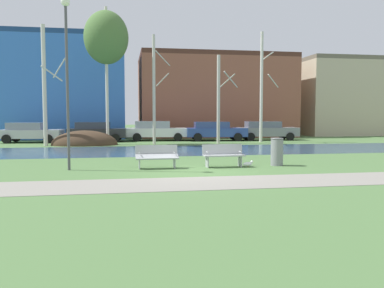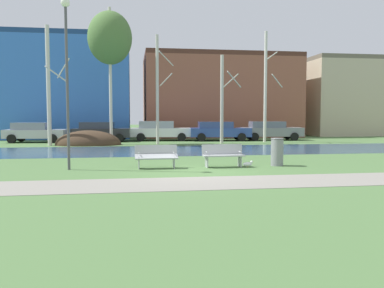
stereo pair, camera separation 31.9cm
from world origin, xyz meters
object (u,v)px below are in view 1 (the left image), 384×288
(bench_right, at_px, (223,155))
(parked_sedan_second_dark, at_px, (96,131))
(streetlamp, at_px, (67,58))
(trash_bin, at_px, (277,151))
(parked_van_nearest_silver, at_px, (30,132))
(seagull, at_px, (248,164))
(parked_hatch_third_white, at_px, (156,130))
(parked_wagon_fourth_blue, at_px, (215,131))
(bench_left, at_px, (157,156))
(parked_suv_fifth_grey, at_px, (266,130))

(bench_right, distance_m, parked_sedan_second_dark, 16.85)
(streetlamp, xyz_separation_m, parked_sedan_second_dark, (-0.09, 15.73, -3.25))
(bench_right, relative_size, streetlamp, 0.26)
(trash_bin, height_order, streetlamp, streetlamp)
(bench_right, relative_size, parked_van_nearest_silver, 0.36)
(trash_bin, relative_size, streetlamp, 0.18)
(seagull, xyz_separation_m, parked_hatch_third_white, (-2.24, 16.49, 0.68))
(parked_wagon_fourth_blue, bearing_deg, parked_sedan_second_dark, 178.42)
(bench_left, bearing_deg, parked_wagon_fourth_blue, 69.51)
(bench_right, distance_m, seagull, 1.01)
(bench_right, height_order, parked_van_nearest_silver, parked_van_nearest_silver)
(streetlamp, xyz_separation_m, parked_hatch_third_white, (4.45, 16.17, -3.23))
(bench_right, bearing_deg, parked_hatch_third_white, 94.68)
(bench_left, relative_size, parked_sedan_second_dark, 0.37)
(bench_right, height_order, parked_suv_fifth_grey, parked_suv_fifth_grey)
(bench_left, bearing_deg, parked_hatch_third_white, 85.60)
(parked_wagon_fourth_blue, bearing_deg, streetlamp, -120.19)
(seagull, xyz_separation_m, parked_van_nearest_silver, (-11.49, 15.89, 0.64))
(bench_left, relative_size, trash_bin, 1.47)
(bench_right, height_order, parked_sedan_second_dark, parked_sedan_second_dark)
(trash_bin, bearing_deg, parked_hatch_third_white, 102.30)
(streetlamp, distance_m, parked_hatch_third_white, 17.08)
(bench_right, distance_m, trash_bin, 2.20)
(bench_right, distance_m, parked_hatch_third_white, 16.29)
(parked_wagon_fourth_blue, bearing_deg, bench_right, -101.75)
(parked_hatch_third_white, bearing_deg, seagull, -82.25)
(seagull, bearing_deg, bench_right, 164.24)
(parked_sedan_second_dark, distance_m, parked_hatch_third_white, 4.55)
(trash_bin, distance_m, parked_wagon_fourth_blue, 15.52)
(trash_bin, xyz_separation_m, parked_van_nearest_silver, (-12.77, 15.58, 0.21))
(parked_van_nearest_silver, bearing_deg, bench_left, -62.92)
(bench_left, xyz_separation_m, streetlamp, (-3.20, 0.06, 3.56))
(bench_left, xyz_separation_m, parked_suv_fifth_grey, (10.03, 15.54, 0.33))
(parked_sedan_second_dark, bearing_deg, trash_bin, -62.88)
(seagull, xyz_separation_m, parked_suv_fifth_grey, (6.54, 15.80, 0.67))
(seagull, xyz_separation_m, streetlamp, (-6.69, 0.32, 3.90))
(parked_hatch_third_white, bearing_deg, parked_suv_fifth_grey, -4.51)
(bench_right, xyz_separation_m, parked_sedan_second_dark, (-5.86, 15.79, 0.31))
(trash_bin, distance_m, parked_hatch_third_white, 16.56)
(parked_sedan_second_dark, relative_size, parked_wagon_fourth_blue, 0.91)
(trash_bin, height_order, seagull, trash_bin)
(bench_left, distance_m, parked_hatch_third_white, 16.29)
(parked_wagon_fourth_blue, relative_size, parked_suv_fifth_grey, 0.99)
(parked_van_nearest_silver, distance_m, parked_suv_fifth_grey, 18.02)
(trash_bin, bearing_deg, parked_wagon_fourth_blue, 86.19)
(trash_bin, bearing_deg, parked_van_nearest_silver, 129.34)
(parked_wagon_fourth_blue, distance_m, parked_suv_fifth_grey, 4.22)
(parked_van_nearest_silver, distance_m, parked_wagon_fourth_blue, 13.80)
(parked_hatch_third_white, height_order, parked_wagon_fourth_blue, parked_hatch_third_white)
(bench_left, relative_size, parked_suv_fifth_grey, 0.33)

